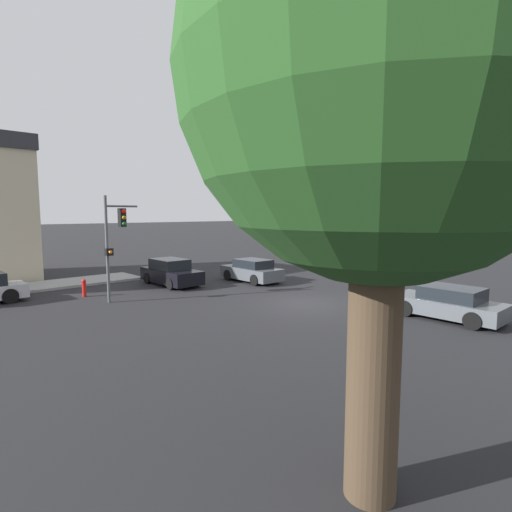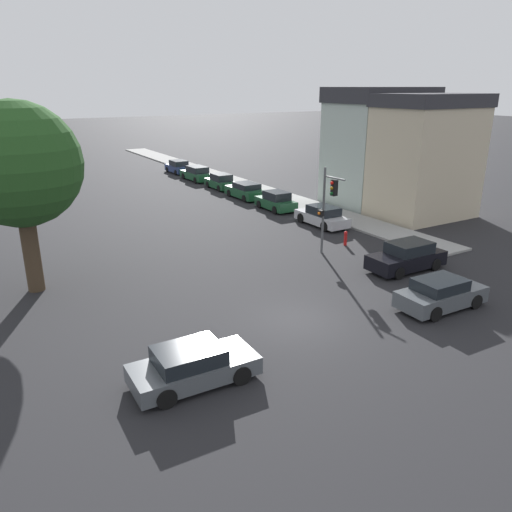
{
  "view_description": "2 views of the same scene",
  "coord_description": "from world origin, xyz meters",
  "px_view_note": "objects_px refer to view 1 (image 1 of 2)",
  "views": [
    {
      "loc": [
        -12.01,
        14.46,
        4.3
      ],
      "look_at": [
        1.2,
        2.04,
        2.33
      ],
      "focal_mm": 28.0,
      "sensor_mm": 36.0,
      "label": 1
    },
    {
      "loc": [
        -11.46,
        -15.68,
        9.49
      ],
      "look_at": [
        0.17,
        3.72,
        1.77
      ],
      "focal_mm": 35.0,
      "sensor_mm": 36.0,
      "label": 2
    }
  ],
  "objects_px": {
    "traffic_signal": "(115,234)",
    "crossing_car_0": "(171,273)",
    "street_tree": "(383,82)",
    "crossing_car_2": "(252,271)",
    "fire_hydrant": "(84,287)",
    "crossing_car_1": "(448,303)"
  },
  "relations": [
    {
      "from": "street_tree",
      "to": "crossing_car_0",
      "type": "distance_m",
      "value": 19.9
    },
    {
      "from": "street_tree",
      "to": "crossing_car_0",
      "type": "xyz_separation_m",
      "value": [
        17.72,
        -7.28,
        -5.36
      ]
    },
    {
      "from": "traffic_signal",
      "to": "fire_hydrant",
      "type": "bearing_deg",
      "value": -164.08
    },
    {
      "from": "street_tree",
      "to": "crossing_car_2",
      "type": "bearing_deg",
      "value": -37.2
    },
    {
      "from": "crossing_car_0",
      "to": "crossing_car_2",
      "type": "bearing_deg",
      "value": 61.15
    },
    {
      "from": "crossing_car_1",
      "to": "fire_hydrant",
      "type": "bearing_deg",
      "value": 33.63
    },
    {
      "from": "crossing_car_0",
      "to": "crossing_car_1",
      "type": "distance_m",
      "value": 15.03
    },
    {
      "from": "traffic_signal",
      "to": "crossing_car_0",
      "type": "bearing_deg",
      "value": 112.93
    },
    {
      "from": "fire_hydrant",
      "to": "traffic_signal",
      "type": "bearing_deg",
      "value": -160.69
    },
    {
      "from": "traffic_signal",
      "to": "crossing_car_0",
      "type": "height_order",
      "value": "traffic_signal"
    },
    {
      "from": "crossing_car_2",
      "to": "fire_hydrant",
      "type": "height_order",
      "value": "crossing_car_2"
    },
    {
      "from": "crossing_car_2",
      "to": "crossing_car_0",
      "type": "bearing_deg",
      "value": 61.83
    },
    {
      "from": "crossing_car_0",
      "to": "crossing_car_1",
      "type": "height_order",
      "value": "crossing_car_0"
    },
    {
      "from": "fire_hydrant",
      "to": "crossing_car_1",
      "type": "bearing_deg",
      "value": -147.69
    },
    {
      "from": "crossing_car_1",
      "to": "fire_hydrant",
      "type": "distance_m",
      "value": 17.18
    },
    {
      "from": "crossing_car_0",
      "to": "crossing_car_2",
      "type": "distance_m",
      "value": 4.96
    },
    {
      "from": "street_tree",
      "to": "crossing_car_1",
      "type": "distance_m",
      "value": 13.04
    },
    {
      "from": "crossing_car_1",
      "to": "fire_hydrant",
      "type": "xyz_separation_m",
      "value": [
        14.52,
        9.18,
        -0.15
      ]
    },
    {
      "from": "crossing_car_1",
      "to": "crossing_car_2",
      "type": "bearing_deg",
      "value": 0.35
    },
    {
      "from": "crossing_car_2",
      "to": "fire_hydrant",
      "type": "relative_size",
      "value": 4.59
    },
    {
      "from": "street_tree",
      "to": "traffic_signal",
      "type": "bearing_deg",
      "value": -10.79
    },
    {
      "from": "street_tree",
      "to": "traffic_signal",
      "type": "height_order",
      "value": "street_tree"
    }
  ]
}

